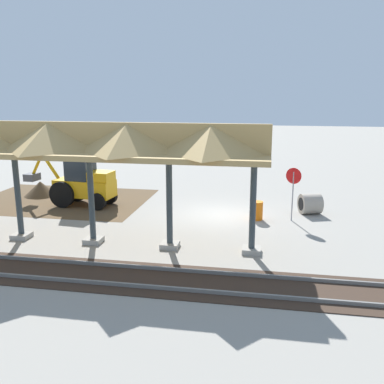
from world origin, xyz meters
TOP-DOWN VIEW (x-y plane):
  - ground_plane at (0.00, 0.00)m, footprint 120.00×120.00m
  - dirt_work_zone at (9.23, -1.32)m, footprint 9.54×7.00m
  - platform_canopy at (6.31, 5.00)m, footprint 17.24×3.20m
  - rail_tracks at (0.00, 8.00)m, footprint 60.00×2.58m
  - stop_sign at (-3.43, 0.42)m, footprint 0.69×0.36m
  - backhoe at (7.61, -0.53)m, footprint 5.28×2.02m
  - dirt_mound at (11.00, -2.14)m, footprint 3.87×3.87m
  - concrete_pipe at (-4.40, -0.98)m, footprint 1.25×1.28m
  - traffic_barrel at (-1.78, 0.55)m, footprint 0.56×0.56m

SIDE VIEW (x-z plane):
  - ground_plane at x=0.00m, z-range 0.00..0.00m
  - dirt_mound at x=11.00m, z-range -0.87..0.87m
  - dirt_work_zone at x=9.23m, z-range 0.00..0.01m
  - rail_tracks at x=0.00m, z-range -0.05..0.10m
  - traffic_barrel at x=-1.78m, z-range 0.00..0.90m
  - concrete_pipe at x=-4.40m, z-range 0.00..1.02m
  - backhoe at x=7.61m, z-range -0.14..2.68m
  - stop_sign at x=-3.43m, z-range 0.57..3.14m
  - platform_canopy at x=6.31m, z-range 1.71..6.61m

